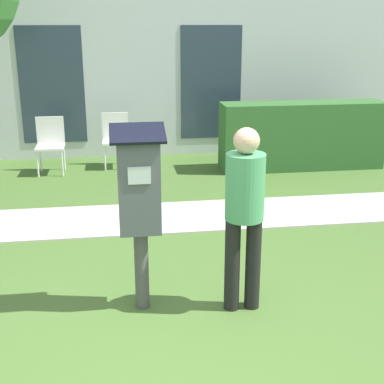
{
  "coord_description": "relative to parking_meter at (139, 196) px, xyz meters",
  "views": [
    {
      "loc": [
        -0.34,
        -3.44,
        2.37
      ],
      "look_at": [
        0.25,
        0.64,
        1.05
      ],
      "focal_mm": 50.0,
      "sensor_mm": 36.0,
      "label": 1
    }
  ],
  "objects": [
    {
      "name": "parking_meter",
      "position": [
        0.0,
        0.0,
        0.0
      ],
      "size": [
        0.44,
        0.31,
        1.59
      ],
      "color": "#4C4C4C",
      "rests_on": "ground"
    },
    {
      "name": "person_standing",
      "position": [
        0.85,
        -0.14,
        -0.09
      ],
      "size": [
        0.32,
        0.32,
        1.58
      ],
      "rotation": [
        0.0,
        0.0,
        0.25
      ],
      "color": "black",
      "rests_on": "ground"
    },
    {
      "name": "outdoor_chair_left",
      "position": [
        -1.22,
        4.56,
        -0.49
      ],
      "size": [
        0.44,
        0.44,
        0.9
      ],
      "rotation": [
        0.0,
        0.0,
        -0.17
      ],
      "color": "white",
      "rests_on": "ground"
    },
    {
      "name": "sidewalk",
      "position": [
        0.17,
        2.15,
        -1.01
      ],
      "size": [
        12.0,
        1.1,
        0.02
      ],
      "color": "beige",
      "rests_on": "ground"
    },
    {
      "name": "outdoor_chair_middle",
      "position": [
        -0.17,
        4.8,
        -0.49
      ],
      "size": [
        0.44,
        0.44,
        0.9
      ],
      "rotation": [
        0.0,
        0.0,
        0.17
      ],
      "color": "white",
      "rests_on": "ground"
    },
    {
      "name": "hedge_row",
      "position": [
        2.89,
        4.25,
        -0.47
      ],
      "size": [
        2.71,
        0.6,
        1.1
      ],
      "color": "#33662D",
      "rests_on": "ground"
    },
    {
      "name": "building_facade",
      "position": [
        0.17,
        5.6,
        0.58
      ],
      "size": [
        10.0,
        0.26,
        3.2
      ],
      "color": "silver",
      "rests_on": "ground"
    },
    {
      "name": "ground_plane",
      "position": [
        0.17,
        -0.71,
        -1.02
      ],
      "size": [
        40.0,
        40.0,
        0.0
      ],
      "primitive_type": "plane",
      "color": "#476B2D"
    }
  ]
}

